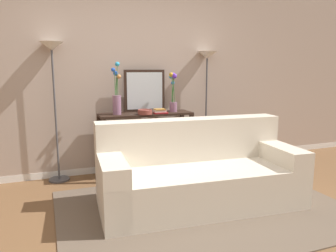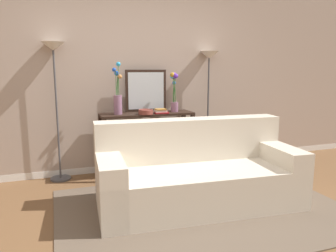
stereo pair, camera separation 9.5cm
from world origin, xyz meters
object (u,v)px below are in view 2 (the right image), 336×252
Objects in this scene: book_row_under_console at (126,172)px; fruit_bowl at (146,112)px; vase_tall_flowers at (118,98)px; vase_short_flowers at (174,93)px; couch at (197,175)px; floor_lamp_left at (55,73)px; floor_lamp_right at (209,76)px; book_stack at (161,111)px; console_table at (147,132)px; wall_mirror at (146,91)px.

fruit_bowl is at bearing -25.30° from book_row_under_console.
book_row_under_console is (0.08, 0.01, -1.00)m from vase_tall_flowers.
couch is at bearing -98.24° from vase_short_flowers.
vase_short_flowers is 2.83× the size of fruit_bowl.
floor_lamp_right is (2.11, 0.00, -0.06)m from floor_lamp_left.
vase_short_flowers is at bearing 13.71° from fruit_bowl.
vase_short_flowers is 0.34m from book_stack.
floor_lamp_right is (0.75, 1.30, 1.00)m from couch.
floor_lamp_left reaches higher than book_stack.
couch is 11.01× the size of book_stack.
couch is 1.18m from book_stack.
book_row_under_console is (-0.30, 0.00, -0.52)m from console_table.
wall_mirror is 1.42× the size of book_row_under_console.
floor_lamp_right is 4.16× the size of book_row_under_console.
vase_tall_flowers is at bearing -11.23° from floor_lamp_left.
floor_lamp_right is at bearing 8.27° from console_table.
book_stack is (1.29, -0.26, -0.50)m from floor_lamp_left.
couch reaches higher than book_row_under_console.
vase_short_flowers is (0.17, 1.14, 0.79)m from couch.
floor_lamp_left reaches higher than couch.
console_table is at bearing 0.00° from book_row_under_console.
couch is at bearing -65.75° from book_row_under_console.
book_row_under_console is (0.83, -0.14, -1.31)m from floor_lamp_left.
vase_tall_flowers is (-0.39, -0.01, 0.48)m from console_table.
wall_mirror is 1.13m from book_row_under_console.
console_table is 2.18× the size of wall_mirror.
fruit_bowl is at bearing -178.75° from book_stack.
floor_lamp_left is 9.26× the size of fruit_bowl.
wall_mirror is 1.07× the size of vase_short_flowers.
wall_mirror is 3.03× the size of fruit_bowl.
floor_lamp_right is 1.14m from fruit_bowl.
wall_mirror is at bearing 97.90° from couch.
wall_mirror is (-0.18, 1.31, 0.81)m from couch.
vase_tall_flowers is 1.25× the size of vase_short_flowers.
fruit_bowl reaches higher than couch.
wall_mirror is 2.95× the size of book_stack.
book_row_under_console is at bearing 154.70° from fruit_bowl.
vase_short_flowers is (0.38, -0.01, 0.52)m from console_table.
fruit_bowl and book_stack have the same top height.
console_table is 1.86× the size of vase_tall_flowers.
vase_short_flowers is 2.75× the size of book_stack.
book_row_under_console is at bearing 4.87° from vase_tall_flowers.
floor_lamp_right reaches higher than couch.
vase_tall_flowers is at bearing 117.78° from couch.
wall_mirror reaches higher than vase_short_flowers.
book_stack is at bearing 1.25° from fruit_bowl.
floor_lamp_left is 3.05× the size of wall_mirror.
console_table is 6.43× the size of book_stack.
book_row_under_console is (-0.46, 0.12, -0.81)m from book_stack.
floor_lamp_left is at bearing 136.21° from couch.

